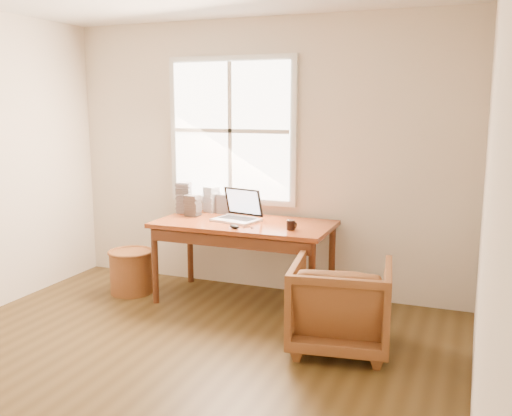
{
  "coord_description": "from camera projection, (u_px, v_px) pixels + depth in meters",
  "views": [
    {
      "loc": [
        1.95,
        -2.87,
        1.8
      ],
      "look_at": [
        0.18,
        1.65,
        0.92
      ],
      "focal_mm": 40.0,
      "sensor_mm": 36.0,
      "label": 1
    }
  ],
  "objects": [
    {
      "name": "coffee_mug",
      "position": [
        291.0,
        225.0,
        4.84
      ],
      "size": [
        0.09,
        0.09,
        0.08
      ],
      "primitive_type": "cylinder",
      "rotation": [
        0.0,
        0.0,
        0.32
      ],
      "color": "black",
      "rests_on": "desk"
    },
    {
      "name": "room_shell",
      "position": [
        140.0,
        183.0,
        3.57
      ],
      "size": [
        4.04,
        4.54,
        2.64
      ],
      "color": "#4C391A",
      "rests_on": "ground"
    },
    {
      "name": "wicker_stool",
      "position": [
        131.0,
        272.0,
        5.51
      ],
      "size": [
        0.43,
        0.43,
        0.41
      ],
      "primitive_type": "cylinder",
      "rotation": [
        0.0,
        0.0,
        0.05
      ],
      "color": "brown",
      "rests_on": "room_shell"
    },
    {
      "name": "desk",
      "position": [
        244.0,
        224.0,
        5.17
      ],
      "size": [
        1.6,
        0.8,
        0.04
      ],
      "primitive_type": "cube",
      "color": "brown",
      "rests_on": "room_shell"
    },
    {
      "name": "cd_stack_a",
      "position": [
        212.0,
        199.0,
        5.63
      ],
      "size": [
        0.16,
        0.15,
        0.25
      ],
      "primitive_type": "cube",
      "rotation": [
        0.0,
        0.0,
        -0.42
      ],
      "color": "silver",
      "rests_on": "desk"
    },
    {
      "name": "cd_stack_b",
      "position": [
        193.0,
        205.0,
        5.44
      ],
      "size": [
        0.13,
        0.12,
        0.2
      ],
      "primitive_type": "cube",
      "rotation": [
        0.0,
        0.0,
        -0.03
      ],
      "color": "#232327",
      "rests_on": "desk"
    },
    {
      "name": "cd_stack_d",
      "position": [
        226.0,
        203.0,
        5.58
      ],
      "size": [
        0.17,
        0.15,
        0.19
      ],
      "primitive_type": "cube",
      "rotation": [
        0.0,
        0.0,
        -0.15
      ],
      "color": "#ADB1B8",
      "rests_on": "desk"
    },
    {
      "name": "armchair",
      "position": [
        341.0,
        305.0,
        4.22
      ],
      "size": [
        0.82,
        0.84,
        0.67
      ],
      "primitive_type": "imported",
      "rotation": [
        0.0,
        0.0,
        3.28
      ],
      "color": "brown",
      "rests_on": "room_shell"
    },
    {
      "name": "laptop",
      "position": [
        236.0,
        205.0,
        5.18
      ],
      "size": [
        0.5,
        0.51,
        0.31
      ],
      "primitive_type": null,
      "rotation": [
        0.0,
        0.0,
        -0.23
      ],
      "color": "silver",
      "rests_on": "desk"
    },
    {
      "name": "cd_stack_c",
      "position": [
        184.0,
        197.0,
        5.59
      ],
      "size": [
        0.16,
        0.15,
        0.3
      ],
      "primitive_type": "cube",
      "rotation": [
        0.0,
        0.0,
        0.24
      ],
      "color": "#999BA5",
      "rests_on": "desk"
    },
    {
      "name": "mouse",
      "position": [
        234.0,
        227.0,
        4.89
      ],
      "size": [
        0.12,
        0.1,
        0.03
      ],
      "primitive_type": "ellipsoid",
      "rotation": [
        0.0,
        0.0,
        -0.4
      ],
      "color": "black",
      "rests_on": "desk"
    }
  ]
}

